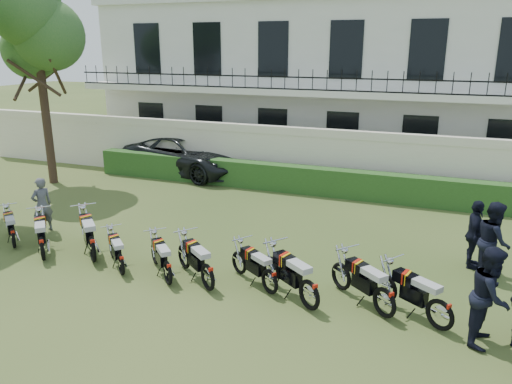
# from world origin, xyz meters

# --- Properties ---
(ground) EXTENTS (100.00, 100.00, 0.00)m
(ground) POSITION_xyz_m (0.00, 0.00, 0.00)
(ground) COLOR #384F1F
(ground) RESTS_ON ground
(perimeter_wall) EXTENTS (30.00, 0.35, 2.30)m
(perimeter_wall) POSITION_xyz_m (0.00, 8.00, 1.17)
(perimeter_wall) COLOR #EDE4C8
(perimeter_wall) RESTS_ON ground
(hedge) EXTENTS (18.00, 0.60, 1.00)m
(hedge) POSITION_xyz_m (1.00, 7.20, 0.50)
(hedge) COLOR #234318
(hedge) RESTS_ON ground
(building) EXTENTS (20.40, 9.60, 7.40)m
(building) POSITION_xyz_m (0.00, 13.96, 3.71)
(building) COLOR silver
(building) RESTS_ON ground
(tree_west_near) EXTENTS (3.40, 3.20, 7.90)m
(tree_west_near) POSITION_xyz_m (-8.96, 5.00, 5.89)
(tree_west_near) COLOR #473323
(tree_west_near) RESTS_ON ground
(motorcycle_0) EXTENTS (1.42, 1.16, 0.96)m
(motorcycle_0) POSITION_xyz_m (-5.14, -0.72, 0.44)
(motorcycle_0) COLOR black
(motorcycle_0) RESTS_ON ground
(motorcycle_1) EXTENTS (1.43, 1.48, 1.07)m
(motorcycle_1) POSITION_xyz_m (-3.82, -1.06, 0.49)
(motorcycle_1) COLOR black
(motorcycle_1) RESTS_ON ground
(motorcycle_2) EXTENTS (1.60, 1.55, 1.16)m
(motorcycle_2) POSITION_xyz_m (-2.56, -0.69, 0.53)
(motorcycle_2) COLOR black
(motorcycle_2) RESTS_ON ground
(motorcycle_3) EXTENTS (1.28, 1.21, 0.92)m
(motorcycle_3) POSITION_xyz_m (-1.45, -1.05, 0.42)
(motorcycle_3) COLOR black
(motorcycle_3) RESTS_ON ground
(motorcycle_4) EXTENTS (1.34, 1.32, 0.98)m
(motorcycle_4) POSITION_xyz_m (-0.16, -1.08, 0.45)
(motorcycle_4) COLOR black
(motorcycle_4) RESTS_ON ground
(motorcycle_5) EXTENTS (1.59, 1.28, 1.06)m
(motorcycle_5) POSITION_xyz_m (0.82, -1.01, 0.49)
(motorcycle_5) COLOR black
(motorcycle_5) RESTS_ON ground
(motorcycle_6) EXTENTS (1.53, 1.07, 0.97)m
(motorcycle_6) POSITION_xyz_m (2.16, -0.66, 0.45)
(motorcycle_6) COLOR black
(motorcycle_6) RESTS_ON ground
(motorcycle_7) EXTENTS (1.71, 1.31, 1.12)m
(motorcycle_7) POSITION_xyz_m (3.15, -1.02, 0.52)
(motorcycle_7) COLOR black
(motorcycle_7) RESTS_ON ground
(motorcycle_8) EXTENTS (1.60, 1.35, 1.09)m
(motorcycle_8) POSITION_xyz_m (4.64, -0.78, 0.50)
(motorcycle_8) COLOR black
(motorcycle_8) RESTS_ON ground
(motorcycle_9) EXTENTS (1.69, 1.19, 1.08)m
(motorcycle_9) POSITION_xyz_m (5.69, -0.87, 0.50)
(motorcycle_9) COLOR black
(motorcycle_9) RESTS_ON ground
(suv) EXTENTS (6.14, 3.79, 1.59)m
(suv) POSITION_xyz_m (-4.71, 8.23, 0.79)
(suv) COLOR black
(suv) RESTS_ON ground
(inspector) EXTENTS (0.58, 0.70, 1.63)m
(inspector) POSITION_xyz_m (-5.34, 0.62, 0.82)
(inspector) COLOR #5C5C61
(inspector) RESTS_ON ground
(officer_1) EXTENTS (0.89, 1.05, 1.89)m
(officer_1) POSITION_xyz_m (6.49, -0.96, 0.94)
(officer_1) COLOR black
(officer_1) RESTS_ON ground
(officer_4) EXTENTS (0.79, 0.97, 1.88)m
(officer_4) POSITION_xyz_m (6.72, 1.97, 0.94)
(officer_4) COLOR black
(officer_4) RESTS_ON ground
(officer_5) EXTENTS (0.42, 1.01, 1.72)m
(officer_5) POSITION_xyz_m (6.34, 2.46, 0.86)
(officer_5) COLOR black
(officer_5) RESTS_ON ground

